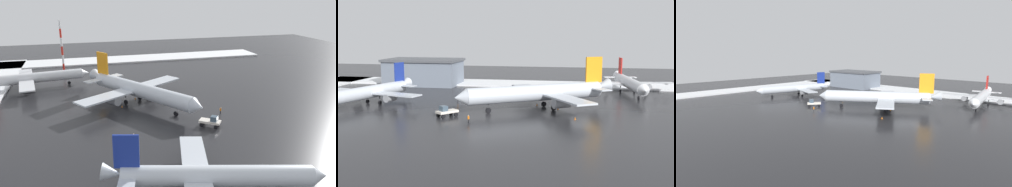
% 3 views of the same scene
% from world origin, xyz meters
% --- Properties ---
extents(ground_plane, '(240.00, 240.00, 0.00)m').
position_xyz_m(ground_plane, '(0.00, 0.00, 0.00)').
color(ground_plane, '#232326').
extents(snow_bank_far, '(152.00, 16.00, 0.54)m').
position_xyz_m(snow_bank_far, '(0.00, -50.00, 0.27)').
color(snow_bank_far, white).
rests_on(snow_bank_far, ground_plane).
extents(airplane_parked_starboard, '(35.67, 30.61, 11.96)m').
position_xyz_m(airplane_parked_starboard, '(-9.42, -6.46, 3.95)').
color(airplane_parked_starboard, silver).
rests_on(airplane_parked_starboard, ground_plane).
extents(airplane_distant_tail, '(27.21, 32.39, 9.77)m').
position_xyz_m(airplane_distant_tail, '(32.88, -3.82, 3.23)').
color(airplane_distant_tail, silver).
rests_on(airplane_distant_tail, ground_plane).
extents(airplane_foreground_jet, '(27.33, 32.78, 9.74)m').
position_xyz_m(airplane_foreground_jet, '(-32.58, -34.74, 3.22)').
color(airplane_foreground_jet, silver).
rests_on(airplane_foreground_jet, ground_plane).
extents(pushback_tug, '(4.55, 4.98, 2.50)m').
position_xyz_m(pushback_tug, '(9.33, 6.14, 1.28)').
color(pushback_tug, silver).
rests_on(pushback_tug, ground_plane).
extents(ground_crew_beside_wing, '(0.36, 0.36, 1.71)m').
position_xyz_m(ground_crew_beside_wing, '(12.20, -11.60, 0.97)').
color(ground_crew_beside_wing, black).
rests_on(ground_crew_beside_wing, ground_plane).
extents(ground_crew_near_tug, '(0.36, 0.36, 1.71)m').
position_xyz_m(ground_crew_near_tug, '(2.98, 11.26, 0.97)').
color(ground_crew_near_tug, black).
rests_on(ground_crew_near_tug, ground_plane).
extents(cargo_hangar, '(25.08, 15.14, 8.80)m').
position_xyz_m(cargo_hangar, '(33.79, -43.55, 4.44)').
color(cargo_hangar, slate).
rests_on(cargo_hangar, ground_plane).
extents(traffic_cone_near_nose, '(0.36, 0.36, 0.55)m').
position_xyz_m(traffic_cone_near_nose, '(-13.74, -6.73, 0.28)').
color(traffic_cone_near_nose, orange).
rests_on(traffic_cone_near_nose, ground_plane).
extents(traffic_cone_mid_line, '(0.36, 0.36, 0.55)m').
position_xyz_m(traffic_cone_mid_line, '(-8.30, -11.15, 0.28)').
color(traffic_cone_mid_line, orange).
rests_on(traffic_cone_mid_line, ground_plane).
extents(traffic_cone_wingtip_side, '(0.36, 0.36, 0.55)m').
position_xyz_m(traffic_cone_wingtip_side, '(-17.94, 3.92, 0.28)').
color(traffic_cone_wingtip_side, orange).
rests_on(traffic_cone_wingtip_side, ground_plane).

